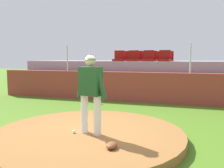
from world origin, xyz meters
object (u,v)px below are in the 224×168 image
Objects in this scene: stadium_chair_8 at (129,58)px; stadium_chair_10 at (155,58)px; pitcher at (91,88)px; baseball at (74,132)px; stadium_chair_3 at (164,58)px; stadium_chair_5 at (138,58)px; stadium_chair_9 at (141,58)px; stadium_chair_0 at (119,58)px; fielding_glove at (112,145)px; stadium_chair_4 at (124,58)px; stadium_chair_1 at (133,58)px; stadium_chair_6 at (152,58)px; stadium_chair_2 at (148,58)px; stadium_chair_7 at (166,58)px; stadium_chair_11 at (169,58)px.

stadium_chair_8 is 1.00× the size of stadium_chair_10.
pitcher is 23.62× the size of baseball.
stadium_chair_10 is at bearing -69.62° from stadium_chair_3.
stadium_chair_5 and stadium_chair_9 have the same top height.
stadium_chair_3 is 1.00× the size of stadium_chair_9.
stadium_chair_0 and stadium_chair_9 have the same top height.
fielding_glove is at bearing 88.26° from stadium_chair_3.
stadium_chair_4 and stadium_chair_5 have the same top height.
stadium_chair_8 is at bearing -0.01° from stadium_chair_10.
stadium_chair_4 and stadium_chair_10 have the same top height.
stadium_chair_0 is at bearing 97.51° from baseball.
stadium_chair_8 is (0.04, 1.83, 0.00)m from stadium_chair_0.
stadium_chair_10 is (0.74, 1.81, 0.00)m from stadium_chair_1.
pitcher is 7.13m from stadium_chair_6.
stadium_chair_6 is 0.91m from stadium_chair_10.
stadium_chair_3 and stadium_chair_5 have the same top height.
stadium_chair_5 is 0.90m from stadium_chair_9.
stadium_chair_4 is at bearing 111.89° from pitcher.
stadium_chair_1 is 1.42m from stadium_chair_3.
pitcher is at bearing 88.23° from stadium_chair_2.
fielding_glove is 0.60× the size of stadium_chair_2.
stadium_chair_7 is at bearing -88.65° from stadium_chair_3.
pitcher is 3.50× the size of stadium_chair_4.
pitcher is at bearing 98.22° from stadium_chair_8.
stadium_chair_6 is 1.00× the size of stadium_chair_11.
stadium_chair_7 is at bearing -128.75° from stadium_chair_2.
fielding_glove is at bearing -31.99° from pitcher.
stadium_chair_7 is (2.07, 0.01, 0.00)m from stadium_chair_4.
stadium_chair_8 is (-2.07, 1.85, 0.00)m from stadium_chair_3.
stadium_chair_8 is at bearing -54.79° from stadium_chair_5.
pitcher is 7.17m from stadium_chair_7.
stadium_chair_10 is (0.74, 0.04, 0.00)m from stadium_chair_9.
stadium_chair_4 is at bearing -90.99° from stadium_chair_0.
stadium_chair_9 is at bearing -110.93° from stadium_chair_0.
stadium_chair_8 is (-1.37, 0.91, 0.00)m from stadium_chair_6.
pitcher is 8.06m from stadium_chair_11.
stadium_chair_2 is 1.00× the size of stadium_chair_11.
pitcher is 3.50× the size of stadium_chair_1.
stadium_chair_1 is 1.00× the size of stadium_chair_4.
stadium_chair_0 and stadium_chair_11 have the same top height.
stadium_chair_11 reaches higher than fielding_glove.
stadium_chair_10 is at bearing -146.53° from stadium_chair_4.
stadium_chair_2 is (0.70, 0.02, 0.00)m from stadium_chair_1.
stadium_chair_11 is (2.13, 1.79, 0.00)m from stadium_chair_0.
stadium_chair_10 is at bearing 85.81° from baseball.
stadium_chair_5 and stadium_chair_11 have the same top height.
baseball is at bearing 84.95° from stadium_chair_2.
stadium_chair_7 is 1.66m from stadium_chair_9.
stadium_chair_5 is 1.00× the size of stadium_chair_9.
stadium_chair_1 is 1.15m from stadium_chair_6.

